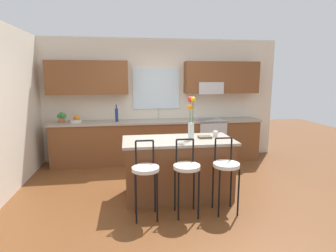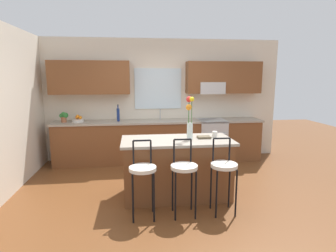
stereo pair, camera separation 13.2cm
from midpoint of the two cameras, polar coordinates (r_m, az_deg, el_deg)
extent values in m
plane|color=brown|center=(4.69, -0.45, -13.34)|extent=(14.00, 14.00, 0.00)
cube|color=beige|center=(4.99, -31.62, 2.67)|extent=(0.12, 4.60, 2.70)
cube|color=beige|center=(6.37, -3.08, 5.47)|extent=(5.60, 0.12, 2.70)
cube|color=brown|center=(6.15, -16.81, 9.56)|extent=(1.67, 0.34, 0.70)
cube|color=brown|center=(6.43, 10.38, 9.83)|extent=(1.67, 0.34, 0.70)
cube|color=silver|center=(6.28, -3.04, 7.69)|extent=(1.05, 0.03, 0.90)
cube|color=#B7BABC|center=(6.32, 7.91, 7.80)|extent=(0.56, 0.36, 0.26)
cube|color=brown|center=(6.15, -2.67, -3.28)|extent=(4.50, 0.60, 0.88)
cube|color=#9E9384|center=(6.06, -2.71, 0.95)|extent=(4.56, 0.64, 0.04)
cube|color=#B7BABC|center=(6.08, -2.39, 0.49)|extent=(0.54, 0.38, 0.11)
cylinder|color=#B7BABC|center=(6.21, -2.56, 2.38)|extent=(0.02, 0.02, 0.22)
cylinder|color=#B7BABC|center=(6.13, -2.51, 3.32)|extent=(0.02, 0.12, 0.02)
cube|color=#B7BABC|center=(6.35, 7.96, -2.75)|extent=(0.60, 0.60, 0.92)
cube|color=black|center=(6.09, 8.72, -3.91)|extent=(0.52, 0.02, 0.40)
cylinder|color=#B7BABC|center=(6.00, 8.89, -1.58)|extent=(0.50, 0.02, 0.02)
cube|color=brown|center=(4.38, 1.22, -8.88)|extent=(1.62, 0.73, 0.88)
cube|color=#9E9384|center=(4.25, 1.24, -3.01)|extent=(1.70, 0.81, 0.04)
cylinder|color=black|center=(3.66, -7.68, -14.80)|extent=(0.02, 0.02, 0.66)
cylinder|color=black|center=(3.67, -3.32, -14.64)|extent=(0.02, 0.02, 0.66)
cylinder|color=black|center=(3.91, -7.75, -13.14)|extent=(0.02, 0.02, 0.66)
cylinder|color=black|center=(3.92, -3.69, -13.00)|extent=(0.02, 0.02, 0.66)
cylinder|color=silver|center=(3.66, -5.71, -8.79)|extent=(0.36, 0.36, 0.05)
cylinder|color=black|center=(3.73, -7.67, -5.48)|extent=(0.02, 0.02, 0.32)
cylinder|color=black|center=(3.74, -4.06, -5.37)|extent=(0.02, 0.02, 0.32)
cylinder|color=black|center=(3.69, -5.91, -3.04)|extent=(0.23, 0.02, 0.02)
cylinder|color=black|center=(3.70, 1.13, -14.39)|extent=(0.02, 0.02, 0.66)
cylinder|color=black|center=(3.76, 5.33, -14.08)|extent=(0.02, 0.02, 0.66)
cylinder|color=black|center=(3.95, 0.46, -12.79)|extent=(0.02, 0.02, 0.66)
cylinder|color=black|center=(4.00, 4.38, -12.53)|extent=(0.02, 0.02, 0.66)
cylinder|color=silver|center=(3.72, 2.87, -8.41)|extent=(0.36, 0.36, 0.05)
cylinder|color=black|center=(3.77, 0.75, -5.20)|extent=(0.02, 0.02, 0.32)
cylinder|color=black|center=(3.82, 4.23, -5.05)|extent=(0.02, 0.02, 0.32)
cylinder|color=black|center=(3.75, 2.52, -2.77)|extent=(0.23, 0.02, 0.02)
cylinder|color=black|center=(3.83, 9.52, -13.70)|extent=(0.02, 0.02, 0.66)
cylinder|color=black|center=(3.92, 13.38, -13.28)|extent=(0.02, 0.02, 0.66)
cylinder|color=black|center=(4.06, 8.32, -12.21)|extent=(0.02, 0.02, 0.66)
cylinder|color=black|center=(4.15, 11.98, -11.86)|extent=(0.02, 0.02, 0.66)
cylinder|color=silver|center=(3.86, 10.98, -7.89)|extent=(0.36, 0.36, 0.05)
cylinder|color=black|center=(3.90, 8.78, -4.82)|extent=(0.02, 0.02, 0.32)
cylinder|color=black|center=(3.97, 12.02, -4.64)|extent=(0.02, 0.02, 0.32)
cylinder|color=black|center=(3.90, 10.49, -2.46)|extent=(0.23, 0.02, 0.02)
cylinder|color=silver|center=(4.22, 3.89, -1.07)|extent=(0.09, 0.09, 0.26)
cylinder|color=#3D722D|center=(4.18, 4.26, 1.86)|extent=(0.01, 0.01, 0.54)
sphere|color=yellow|center=(4.15, 4.31, 5.56)|extent=(0.07, 0.07, 0.07)
cylinder|color=#3D722D|center=(4.21, 3.68, 1.91)|extent=(0.01, 0.01, 0.54)
sphere|color=red|center=(4.18, 3.72, 5.55)|extent=(0.09, 0.09, 0.09)
cylinder|color=#3D722D|center=(4.15, 3.64, 1.00)|extent=(0.01, 0.01, 0.42)
sphere|color=orange|center=(4.13, 3.68, 3.90)|extent=(0.09, 0.09, 0.09)
cylinder|color=silver|center=(4.48, 8.95, -1.61)|extent=(0.08, 0.08, 0.09)
cube|color=brown|center=(4.36, 6.76, -2.26)|extent=(0.20, 0.15, 0.03)
cylinder|color=silver|center=(6.13, -19.05, 0.98)|extent=(0.24, 0.24, 0.06)
sphere|color=orange|center=(6.11, -18.59, 1.60)|extent=(0.07, 0.07, 0.07)
sphere|color=orange|center=(6.17, -19.25, 1.64)|extent=(0.07, 0.07, 0.07)
sphere|color=orange|center=(6.12, -19.10, 1.86)|extent=(0.07, 0.07, 0.07)
cylinder|color=navy|center=(6.02, -11.18, 2.23)|extent=(0.06, 0.06, 0.28)
cylinder|color=navy|center=(6.00, -11.23, 3.88)|extent=(0.03, 0.03, 0.07)
cylinder|color=black|center=(5.99, -11.25, 4.26)|extent=(0.03, 0.03, 0.02)
cylinder|color=#9E5B3D|center=(6.19, -21.68, 1.13)|extent=(0.11, 0.11, 0.11)
sphere|color=#2D7A33|center=(6.17, -21.75, 2.18)|extent=(0.10, 0.10, 0.10)
sphere|color=#2D7A33|center=(6.20, -22.07, 1.91)|extent=(0.10, 0.10, 0.10)
sphere|color=#2D7A33|center=(6.16, -21.39, 2.00)|extent=(0.12, 0.12, 0.12)
camera|label=1|loc=(0.07, -90.77, -0.14)|focal=29.52mm
camera|label=2|loc=(0.07, 89.23, 0.14)|focal=29.52mm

